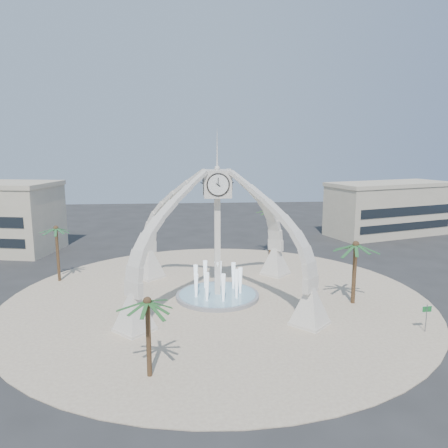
{
  "coord_description": "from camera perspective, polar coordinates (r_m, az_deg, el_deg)",
  "views": [
    {
      "loc": [
        -2.76,
        -40.09,
        14.58
      ],
      "look_at": [
        0.8,
        2.0,
        6.88
      ],
      "focal_mm": 35.0,
      "sensor_mm": 36.0,
      "label": 1
    }
  ],
  "objects": [
    {
      "name": "clock_tower",
      "position": [
        40.99,
        -0.87,
        -1.06
      ],
      "size": [
        17.94,
        17.94,
        16.3
      ],
      "color": "silver",
      "rests_on": "ground"
    },
    {
      "name": "palm_east",
      "position": [
        41.48,
        16.84,
        -2.67
      ],
      "size": [
        4.8,
        4.8,
        6.4
      ],
      "rotation": [
        0.0,
        0.0,
        0.23
      ],
      "color": "brown",
      "rests_on": "ground"
    },
    {
      "name": "plaza",
      "position": [
        42.74,
        -0.85,
        -9.58
      ],
      "size": [
        40.0,
        40.0,
        0.06
      ],
      "primitive_type": "cylinder",
      "color": "beige",
      "rests_on": "ground"
    },
    {
      "name": "palm_south",
      "position": [
        27.79,
        -9.98,
        -10.04
      ],
      "size": [
        4.37,
        4.37,
        5.69
      ],
      "rotation": [
        0.0,
        0.0,
        0.36
      ],
      "color": "brown",
      "rests_on": "ground"
    },
    {
      "name": "street_sign",
      "position": [
        38.25,
        24.95,
        -10.44
      ],
      "size": [
        0.85,
        0.1,
        2.3
      ],
      "rotation": [
        0.0,
        0.0,
        0.08
      ],
      "color": "slate",
      "rests_on": "ground"
    },
    {
      "name": "ground",
      "position": [
        42.75,
        -0.85,
        -9.62
      ],
      "size": [
        140.0,
        140.0,
        0.0
      ],
      "primitive_type": "plane",
      "color": "#282828",
      "rests_on": "ground"
    },
    {
      "name": "fountain",
      "position": [
        42.65,
        -0.85,
        -9.25
      ],
      "size": [
        8.0,
        8.0,
        3.62
      ],
      "color": "gray",
      "rests_on": "ground"
    },
    {
      "name": "palm_west",
      "position": [
        49.59,
        -21.1,
        -0.62
      ],
      "size": [
        3.55,
        3.55,
        6.5
      ],
      "rotation": [
        0.0,
        0.0,
        -0.06
      ],
      "color": "brown",
      "rests_on": "ground"
    },
    {
      "name": "palm_north",
      "position": [
        57.8,
        6.13,
        1.88
      ],
      "size": [
        4.18,
        4.18,
        6.99
      ],
      "rotation": [
        0.0,
        0.0,
        0.07
      ],
      "color": "brown",
      "rests_on": "ground"
    },
    {
      "name": "building_ne",
      "position": [
        76.25,
        20.68,
        1.92
      ],
      "size": [
        21.87,
        14.17,
        8.6
      ],
      "rotation": [
        0.0,
        0.0,
        0.31
      ],
      "color": "beige",
      "rests_on": "ground"
    }
  ]
}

